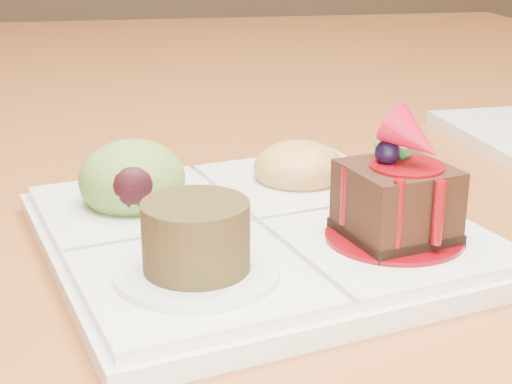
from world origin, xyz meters
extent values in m
cube|color=#995927|center=(0.00, 0.00, 0.73)|extent=(1.00, 1.80, 0.04)
cylinder|color=#995927|center=(-0.44, 0.84, 0.35)|extent=(0.06, 0.06, 0.71)
cylinder|color=#995927|center=(0.44, 0.84, 0.35)|extent=(0.06, 0.06, 0.71)
cube|color=silver|center=(-0.17, -0.20, 0.76)|extent=(0.29, 0.29, 0.01)
cube|color=silver|center=(-0.10, -0.24, 0.77)|extent=(0.14, 0.14, 0.01)
cube|color=silver|center=(-0.21, -0.27, 0.77)|extent=(0.14, 0.14, 0.01)
cube|color=silver|center=(-0.24, -0.16, 0.77)|extent=(0.14, 0.14, 0.01)
cube|color=silver|center=(-0.13, -0.13, 0.77)|extent=(0.14, 0.14, 0.01)
cylinder|color=#6E040A|center=(-0.10, -0.24, 0.77)|extent=(0.08, 0.08, 0.00)
cube|color=black|center=(-0.10, -0.24, 0.77)|extent=(0.07, 0.07, 0.01)
cube|color=black|center=(-0.10, -0.24, 0.79)|extent=(0.06, 0.06, 0.03)
cylinder|color=#6E040A|center=(-0.10, -0.24, 0.81)|extent=(0.04, 0.04, 0.00)
sphere|color=black|center=(-0.11, -0.24, 0.82)|extent=(0.01, 0.01, 0.01)
cone|color=#AE0B23|center=(-0.09, -0.25, 0.83)|extent=(0.04, 0.04, 0.03)
cube|color=#114514|center=(-0.10, -0.23, 0.82)|extent=(0.02, 0.02, 0.01)
cube|color=#114514|center=(-0.10, -0.23, 0.82)|extent=(0.01, 0.01, 0.01)
cylinder|color=#6E040A|center=(-0.11, -0.27, 0.79)|extent=(0.01, 0.01, 0.04)
cylinder|color=#6E040A|center=(-0.09, -0.27, 0.79)|extent=(0.01, 0.01, 0.03)
cylinder|color=#6E040A|center=(-0.13, -0.24, 0.79)|extent=(0.01, 0.01, 0.03)
cylinder|color=silver|center=(-0.21, -0.27, 0.77)|extent=(0.08, 0.08, 0.00)
cylinder|color=#4D2616|center=(-0.21, -0.27, 0.79)|extent=(0.05, 0.05, 0.03)
cylinder|color=#41260E|center=(-0.21, -0.27, 0.80)|extent=(0.04, 0.04, 0.00)
ellipsoid|color=olive|center=(-0.24, -0.16, 0.78)|extent=(0.07, 0.07, 0.05)
ellipsoid|color=black|center=(-0.24, -0.18, 0.78)|extent=(0.03, 0.02, 0.03)
ellipsoid|color=#BF8A45|center=(-0.13, -0.13, 0.77)|extent=(0.06, 0.06, 0.04)
cube|color=orange|center=(-0.12, -0.13, 0.78)|extent=(0.02, 0.02, 0.02)
cube|color=#527A1A|center=(-0.12, -0.12, 0.78)|extent=(0.02, 0.02, 0.01)
cube|color=orange|center=(-0.14, -0.12, 0.78)|extent=(0.02, 0.02, 0.01)
cube|color=#527A1A|center=(-0.14, -0.13, 0.78)|extent=(0.02, 0.02, 0.02)
cube|color=orange|center=(-0.14, -0.14, 0.78)|extent=(0.02, 0.02, 0.01)
cube|color=#527A1A|center=(-0.13, -0.14, 0.78)|extent=(0.01, 0.02, 0.01)
cube|color=orange|center=(-0.12, -0.14, 0.78)|extent=(0.02, 0.02, 0.01)
camera|label=1|loc=(-0.24, -0.62, 0.94)|focal=55.00mm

